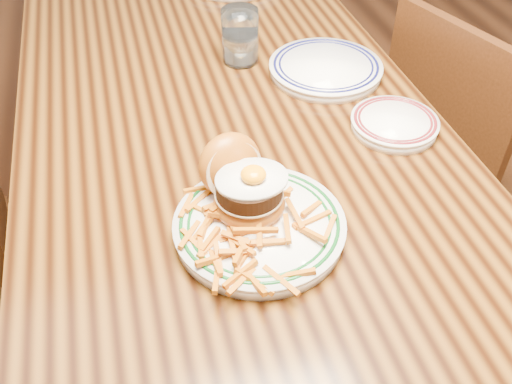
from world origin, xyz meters
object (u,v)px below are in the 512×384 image
object	(u,v)px
table	(221,127)
main_plate	(254,211)
side_plate	(394,123)
chair_right	(459,150)

from	to	relation	value
table	main_plate	xyz separation A→B (m)	(-0.03, -0.41, 0.12)
table	side_plate	world-z (taller)	side_plate
main_plate	side_plate	size ratio (longest dim) A/B	1.64
main_plate	side_plate	bearing A→B (deg)	15.60
chair_right	main_plate	size ratio (longest dim) A/B	2.88
main_plate	table	bearing A→B (deg)	72.07
chair_right	main_plate	world-z (taller)	main_plate
main_plate	side_plate	xyz separation A→B (m)	(0.34, 0.19, -0.02)
table	chair_right	bearing A→B (deg)	0.42
side_plate	table	bearing A→B (deg)	156.92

